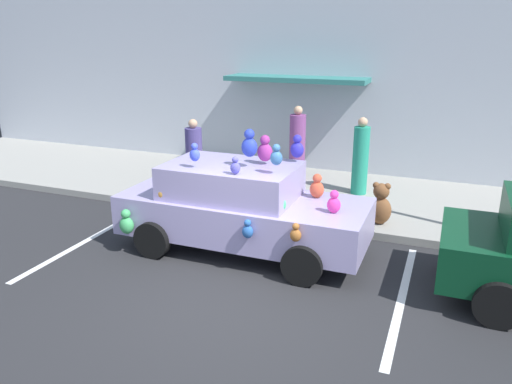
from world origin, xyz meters
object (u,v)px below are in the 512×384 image
object	(u,v)px
pedestrian_near_shopfront	(360,159)
pedestrian_by_lamp	(194,160)
pedestrian_walking_past	(297,146)
teddy_bear_on_sidewalk	(380,205)
plush_covered_car	(240,207)

from	to	relation	value
pedestrian_near_shopfront	pedestrian_by_lamp	world-z (taller)	pedestrian_near_shopfront
pedestrian_near_shopfront	pedestrian_walking_past	size ratio (longest dim) A/B	0.96
pedestrian_near_shopfront	pedestrian_by_lamp	xyz separation A→B (m)	(-3.50, -1.34, -0.03)
pedestrian_by_lamp	teddy_bear_on_sidewalk	bearing A→B (deg)	-5.70
plush_covered_car	pedestrian_walking_past	bearing A→B (deg)	93.77
pedestrian_walking_past	pedestrian_near_shopfront	bearing A→B (deg)	-20.21
pedestrian_near_shopfront	pedestrian_walking_past	world-z (taller)	pedestrian_walking_past
pedestrian_near_shopfront	pedestrian_walking_past	xyz separation A→B (m)	(-1.68, 0.62, 0.03)
plush_covered_car	teddy_bear_on_sidewalk	bearing A→B (deg)	40.23
teddy_bear_on_sidewalk	pedestrian_near_shopfront	size ratio (longest dim) A/B	0.47
plush_covered_car	pedestrian_by_lamp	xyz separation A→B (m)	(-2.10, 2.23, 0.13)
plush_covered_car	pedestrian_by_lamp	bearing A→B (deg)	133.31
teddy_bear_on_sidewalk	pedestrian_by_lamp	world-z (taller)	pedestrian_by_lamp
pedestrian_near_shopfront	pedestrian_by_lamp	bearing A→B (deg)	-158.98
pedestrian_by_lamp	pedestrian_walking_past	bearing A→B (deg)	47.10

